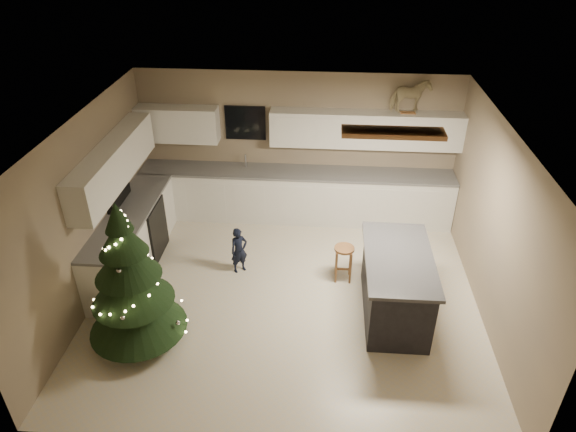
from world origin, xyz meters
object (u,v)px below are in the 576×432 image
object	(u,v)px
bar_stool	(344,255)
island	(396,285)
christmas_tree	(131,287)
toddler	(239,250)
rocking_horse	(410,96)

from	to	relation	value
bar_stool	island	bearing A→B (deg)	-45.49
bar_stool	christmas_tree	xyz separation A→B (m)	(-2.68, -1.47, 0.42)
bar_stool	christmas_tree	size ratio (longest dim) A/B	0.28
christmas_tree	toddler	distance (m)	1.95
bar_stool	rocking_horse	distance (m)	2.81
christmas_tree	toddler	bearing A→B (deg)	55.16
island	bar_stool	distance (m)	0.98
christmas_tree	rocking_horse	bearing A→B (deg)	42.32
christmas_tree	rocking_horse	xyz separation A→B (m)	(3.66, 3.33, 1.44)
island	rocking_horse	bearing A→B (deg)	83.54
rocking_horse	christmas_tree	bearing A→B (deg)	113.09
toddler	rocking_horse	size ratio (longest dim) A/B	1.10
rocking_horse	bar_stool	bearing A→B (deg)	133.07
rocking_horse	toddler	bearing A→B (deg)	105.39
christmas_tree	toddler	world-z (taller)	christmas_tree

